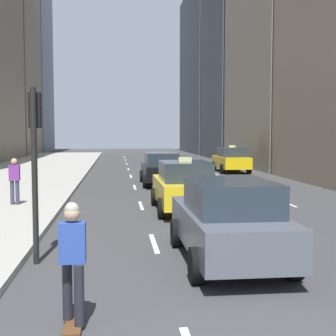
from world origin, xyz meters
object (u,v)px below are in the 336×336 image
Objects in this scene: sedan_black_near at (228,220)px; taxi_lead at (231,159)px; sedan_silver_behind at (161,168)px; pedestrian_far_walking at (15,179)px; skateboarder at (73,258)px; taxi_second at (184,186)px; traffic_light_pole at (35,147)px.

taxi_lead is at bearing 75.85° from sedan_black_near.
sedan_silver_behind is (-5.60, -7.43, -0.02)m from taxi_lead.
taxi_lead is 2.67× the size of pedestrian_far_walking.
taxi_lead is at bearing 71.33° from skateboarder.
taxi_lead is 16.79m from taxi_second.
sedan_silver_behind is 2.80× the size of pedestrian_far_walking.
traffic_light_pole is (-3.95, -5.98, 1.53)m from taxi_second.
taxi_second is at bearing -90.00° from sedan_silver_behind.
traffic_light_pole is at bearing -74.92° from pedestrian_far_walking.
sedan_black_near is at bearing -104.15° from taxi_lead.
sedan_black_near is at bearing -90.00° from sedan_silver_behind.
taxi_lead reaches higher than pedestrian_far_walking.
sedan_silver_behind is (0.00, 8.40, -0.02)m from taxi_second.
pedestrian_far_walking is (-11.50, -14.58, 0.19)m from taxi_lead.
sedan_black_near is at bearing -52.30° from pedestrian_far_walking.
taxi_lead is 23.85m from traffic_light_pole.
skateboarder is at bearing -74.23° from pedestrian_far_walking.
traffic_light_pole is (-3.95, 0.41, 1.53)m from sedan_black_near.
sedan_silver_behind is at bearing 90.00° from taxi_second.
pedestrian_far_walking reaches higher than sedan_black_near.
sedan_black_near is 2.69× the size of pedestrian_far_walking.
sedan_black_near is 2.55× the size of skateboarder.
taxi_second is 2.67× the size of pedestrian_far_walking.
sedan_black_near is 9.64m from pedestrian_far_walking.
sedan_silver_behind is at bearing 74.63° from traffic_light_pole.
traffic_light_pole is at bearing 107.23° from skateboarder.
taxi_lead is 0.95× the size of sedan_silver_behind.
skateboarder is (-2.91, -9.34, 0.08)m from taxi_second.
taxi_second is 2.52× the size of skateboarder.
traffic_light_pole reaches higher than skateboarder.
taxi_second is 6.38m from sedan_black_near.
taxi_second is 0.99× the size of sedan_black_near.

